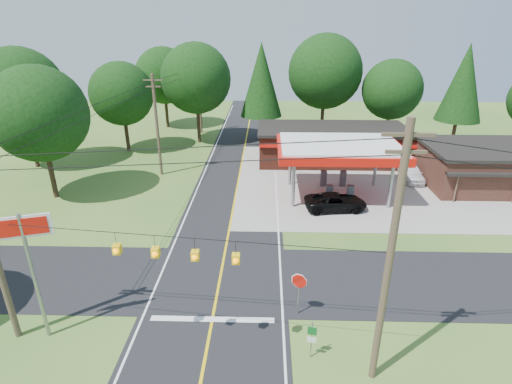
{
  "coord_description": "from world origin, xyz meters",
  "views": [
    {
      "loc": [
        2.75,
        -20.15,
        14.35
      ],
      "look_at": [
        2.0,
        7.0,
        2.8
      ],
      "focal_mm": 28.0,
      "sensor_mm": 36.0,
      "label": 1
    }
  ],
  "objects_px": {
    "suv_car": "(336,202)",
    "octagonal_stop_sign": "(299,284)",
    "gas_canopy": "(339,150)",
    "big_stop_sign": "(27,249)",
    "sedan_car": "(411,173)"
  },
  "relations": [
    {
      "from": "big_stop_sign",
      "to": "sedan_car",
      "type": "bearing_deg",
      "value": 41.26
    },
    {
      "from": "big_stop_sign",
      "to": "gas_canopy",
      "type": "bearing_deg",
      "value": 46.53
    },
    {
      "from": "octagonal_stop_sign",
      "to": "sedan_car",
      "type": "bearing_deg",
      "value": 58.01
    },
    {
      "from": "suv_car",
      "to": "sedan_car",
      "type": "height_order",
      "value": "sedan_car"
    },
    {
      "from": "gas_canopy",
      "to": "octagonal_stop_sign",
      "type": "height_order",
      "value": "gas_canopy"
    },
    {
      "from": "suv_car",
      "to": "sedan_car",
      "type": "relative_size",
      "value": 1.16
    },
    {
      "from": "suv_car",
      "to": "big_stop_sign",
      "type": "xyz_separation_m",
      "value": [
        -16.5,
        -14.94,
        4.27
      ]
    },
    {
      "from": "gas_canopy",
      "to": "octagonal_stop_sign",
      "type": "bearing_deg",
      "value": -105.7
    },
    {
      "from": "suv_car",
      "to": "big_stop_sign",
      "type": "distance_m",
      "value": 22.66
    },
    {
      "from": "suv_car",
      "to": "octagonal_stop_sign",
      "type": "height_order",
      "value": "octagonal_stop_sign"
    },
    {
      "from": "suv_car",
      "to": "big_stop_sign",
      "type": "bearing_deg",
      "value": 126.04
    },
    {
      "from": "sedan_car",
      "to": "big_stop_sign",
      "type": "bearing_deg",
      "value": -136.77
    },
    {
      "from": "big_stop_sign",
      "to": "octagonal_stop_sign",
      "type": "height_order",
      "value": "big_stop_sign"
    },
    {
      "from": "sedan_car",
      "to": "big_stop_sign",
      "type": "xyz_separation_m",
      "value": [
        -25.0,
        -21.94,
        4.23
      ]
    },
    {
      "from": "suv_car",
      "to": "big_stop_sign",
      "type": "height_order",
      "value": "big_stop_sign"
    }
  ]
}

